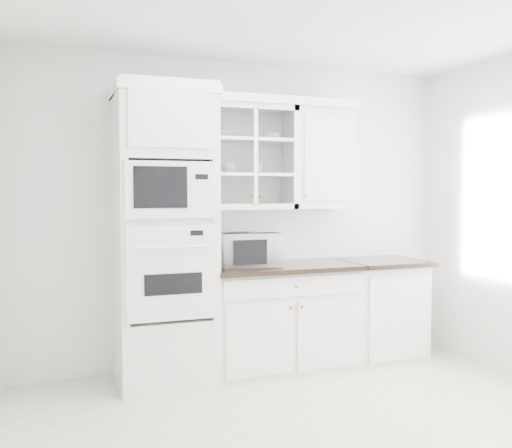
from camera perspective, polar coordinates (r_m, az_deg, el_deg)
name	(u,v)px	position (r m, az deg, el deg)	size (l,w,h in m)	color
ground	(328,439)	(3.84, 7.18, -20.54)	(4.00, 3.50, 0.01)	beige
room_shell	(301,158)	(3.91, 4.49, 6.57)	(4.00, 3.50, 2.70)	white
oven_column	(165,236)	(4.64, -9.13, -1.15)	(0.76, 0.68, 2.40)	white
base_cabinet_run	(281,316)	(5.07, 2.55, -9.17)	(1.32, 0.67, 0.92)	white
extra_base_cabinet	(380,308)	(5.52, 12.31, -8.21)	(0.72, 0.67, 0.92)	white
upper_cabinet_glass	(249,157)	(5.00, -0.68, 6.67)	(0.80, 0.33, 0.90)	white
upper_cabinet_solid	(319,159)	(5.26, 6.34, 6.48)	(0.55, 0.33, 0.90)	white
crown_molding	(239,100)	(4.99, -1.75, 12.27)	(2.14, 0.38, 0.07)	white
countertop_microwave	(249,249)	(4.83, -0.73, -2.54)	(0.50, 0.41, 0.29)	white
bowl_a	(225,135)	(4.95, -3.11, 8.91)	(0.25, 0.25, 0.06)	white
bowl_b	(271,137)	(5.06, 1.53, 8.73)	(0.17, 0.17, 0.05)	white
cup_a	(230,168)	(4.95, -2.60, 5.60)	(0.11, 0.11, 0.09)	white
cup_b	(258,168)	(5.00, 0.19, 5.61)	(0.10, 0.10, 0.10)	white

